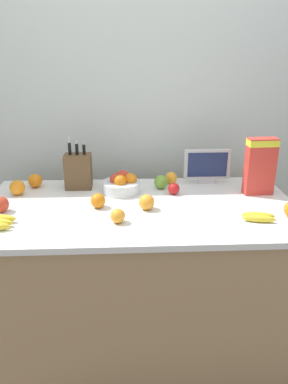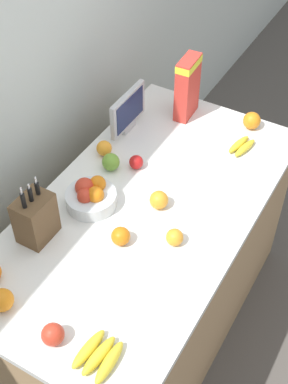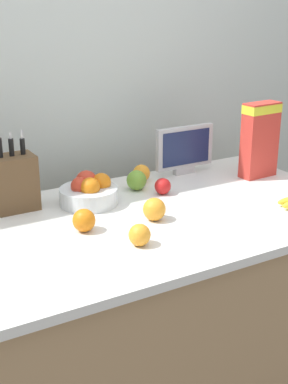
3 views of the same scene
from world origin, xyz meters
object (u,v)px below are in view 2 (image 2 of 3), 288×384
at_px(apple_rightmost, 53,334).
at_px(knife_block, 35,218).
at_px(orange_mid_left, 104,148).
at_px(orange_front_left, 159,200).
at_px(apple_by_knife_block, 136,162).
at_px(orange_back_center, 121,236).
at_px(banana_bunch_right, 242,146).
at_px(orange_by_cereal, 2,300).
at_px(fruit_bowl, 91,196).
at_px(cereal_box, 187,85).
at_px(banana_bunch_left, 99,356).
at_px(small_monitor, 128,111).
at_px(orange_near_bowl, 252,121).
at_px(orange_front_center, 175,237).
at_px(apple_rear, 111,162).

bearing_deg(apple_rightmost, knife_block, 43.94).
bearing_deg(orange_mid_left, orange_front_left, -113.85).
relative_size(knife_block, apple_by_knife_block, 4.67).
distance_m(orange_back_center, orange_mid_left, 0.55).
bearing_deg(banana_bunch_right, orange_by_cereal, 162.13).
bearing_deg(orange_front_left, fruit_bowl, 116.52).
relative_size(cereal_box, banana_bunch_left, 1.80).
bearing_deg(orange_mid_left, fruit_bowl, -156.82).
height_order(knife_block, small_monitor, knife_block).
relative_size(small_monitor, orange_near_bowl, 3.22).
bearing_deg(knife_block, orange_near_bowl, -23.79).
bearing_deg(orange_near_bowl, orange_front_center, -178.94).
bearing_deg(orange_mid_left, orange_by_cereal, -170.75).
relative_size(apple_by_knife_block, orange_front_left, 0.81).
bearing_deg(banana_bunch_left, banana_bunch_right, 0.33).
height_order(small_monitor, banana_bunch_left, small_monitor).
bearing_deg(banana_bunch_right, orange_front_center, 179.34).
bearing_deg(banana_bunch_right, orange_near_bowl, 7.59).
relative_size(orange_back_center, orange_near_bowl, 0.89).
bearing_deg(apple_rear, banana_bunch_right, -47.33).
relative_size(small_monitor, orange_back_center, 3.63).
distance_m(apple_rightmost, orange_mid_left, 0.98).
distance_m(banana_bunch_right, orange_front_center, 0.67).
relative_size(cereal_box, orange_front_left, 3.99).
distance_m(cereal_box, orange_mid_left, 0.53).
height_order(apple_rear, orange_back_center, apple_rear).
bearing_deg(orange_front_center, orange_near_bowl, 1.06).
relative_size(knife_block, orange_front_center, 4.33).
relative_size(fruit_bowl, apple_rightmost, 2.72).
xyz_separation_m(cereal_box, banana_bunch_right, (-0.11, -0.35, -0.16)).
height_order(fruit_bowl, orange_front_center, fruit_bowl).
distance_m(banana_bunch_right, orange_front_left, 0.55).
xyz_separation_m(orange_front_left, orange_mid_left, (0.17, 0.39, -0.00)).
relative_size(small_monitor, apple_by_knife_block, 4.30).
bearing_deg(apple_rear, small_monitor, 15.66).
bearing_deg(knife_block, apple_rear, -4.63).
relative_size(apple_rightmost, orange_front_left, 1.00).
relative_size(orange_front_left, orange_by_cereal, 0.95).
height_order(orange_front_left, orange_by_cereal, orange_by_cereal).
bearing_deg(banana_bunch_right, apple_rear, 132.67).
relative_size(banana_bunch_left, banana_bunch_right, 1.05).
bearing_deg(small_monitor, orange_front_left, -135.14).
height_order(cereal_box, fruit_bowl, cereal_box).
xyz_separation_m(cereal_box, orange_back_center, (-0.89, -0.16, -0.14)).
xyz_separation_m(cereal_box, apple_rear, (-0.54, 0.11, -0.13)).
bearing_deg(fruit_bowl, banana_bunch_left, -144.05).
xyz_separation_m(knife_block, orange_near_bowl, (1.08, -0.48, -0.06)).
bearing_deg(orange_front_center, banana_bunch_right, -0.66).
relative_size(knife_block, banana_bunch_right, 1.79).
height_order(fruit_bowl, banana_bunch_right, fruit_bowl).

